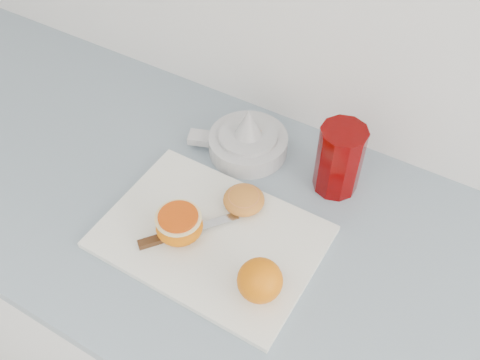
# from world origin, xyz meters

# --- Properties ---
(counter) EXTENTS (2.65, 0.64, 0.89)m
(counter) POSITION_xyz_m (-0.04, 1.70, 0.45)
(counter) COLOR white
(counter) RESTS_ON ground
(cutting_board) EXTENTS (0.38, 0.27, 0.01)m
(cutting_board) POSITION_xyz_m (-0.08, 1.65, 0.90)
(cutting_board) COLOR white
(cutting_board) RESTS_ON counter
(whole_orange) EXTENTS (0.07, 0.07, 0.07)m
(whole_orange) POSITION_xyz_m (0.05, 1.59, 0.94)
(whole_orange) COLOR orange
(whole_orange) RESTS_ON cutting_board
(half_orange) EXTENTS (0.08, 0.08, 0.05)m
(half_orange) POSITION_xyz_m (-0.12, 1.62, 0.93)
(half_orange) COLOR orange
(half_orange) RESTS_ON cutting_board
(squeezed_shell) EXTENTS (0.08, 0.08, 0.03)m
(squeezed_shell) POSITION_xyz_m (-0.06, 1.73, 0.92)
(squeezed_shell) COLOR #C77226
(squeezed_shell) RESTS_ON cutting_board
(paring_knife) EXTENTS (0.13, 0.15, 0.01)m
(paring_knife) POSITION_xyz_m (-0.13, 1.60, 0.91)
(paring_knife) COLOR #4C2A13
(paring_knife) RESTS_ON cutting_board
(citrus_juicer) EXTENTS (0.20, 0.16, 0.11)m
(citrus_juicer) POSITION_xyz_m (-0.13, 1.87, 0.92)
(citrus_juicer) COLOR silver
(citrus_juicer) RESTS_ON counter
(red_tumbler) EXTENTS (0.09, 0.09, 0.14)m
(red_tumbler) POSITION_xyz_m (0.06, 1.87, 0.96)
(red_tumbler) COLOR #610000
(red_tumbler) RESTS_ON counter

